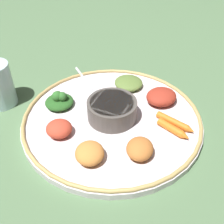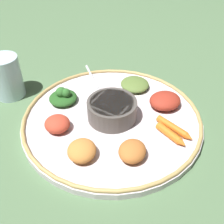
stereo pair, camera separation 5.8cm
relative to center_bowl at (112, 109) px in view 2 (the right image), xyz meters
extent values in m
plane|color=#4C6B47|center=(0.00, 0.00, -0.04)|extent=(2.40, 2.40, 0.00)
cylinder|color=silver|center=(0.00, 0.00, -0.03)|extent=(0.39, 0.39, 0.01)
torus|color=tan|center=(0.00, 0.00, -0.02)|extent=(0.38, 0.38, 0.01)
cylinder|color=#4C4742|center=(0.00, 0.00, 0.00)|extent=(0.11, 0.11, 0.04)
cylinder|color=#99471E|center=(0.00, 0.00, 0.02)|extent=(0.09, 0.09, 0.01)
ellipsoid|color=silver|center=(-0.09, 0.03, -0.02)|extent=(0.04, 0.03, 0.01)
cylinder|color=silver|center=(-0.16, 0.05, -0.02)|extent=(0.11, 0.04, 0.01)
ellipsoid|color=#23511E|center=(-0.11, -0.06, -0.01)|extent=(0.07, 0.07, 0.02)
sphere|color=#2D6628|center=(-0.11, -0.06, 0.00)|extent=(0.02, 0.02, 0.02)
sphere|color=#2D6628|center=(-0.12, -0.05, 0.00)|extent=(0.02, 0.02, 0.02)
sphere|color=#2D6628|center=(-0.10, -0.05, 0.00)|extent=(0.02, 0.02, 0.02)
cylinder|color=orange|center=(0.11, 0.06, -0.02)|extent=(0.06, 0.02, 0.02)
cone|color=orange|center=(0.15, 0.06, -0.02)|extent=(0.02, 0.01, 0.01)
cylinder|color=orange|center=(0.10, 0.08, -0.02)|extent=(0.07, 0.02, 0.01)
cone|color=orange|center=(0.15, 0.08, -0.02)|extent=(0.02, 0.01, 0.01)
ellipsoid|color=#567033|center=(-0.06, 0.11, -0.01)|extent=(0.08, 0.07, 0.02)
ellipsoid|color=#B73D28|center=(-0.04, -0.11, -0.01)|extent=(0.07, 0.07, 0.03)
ellipsoid|color=#B2662D|center=(0.11, -0.04, -0.01)|extent=(0.07, 0.07, 0.03)
ellipsoid|color=#C67A38|center=(0.06, -0.11, -0.01)|extent=(0.08, 0.08, 0.03)
ellipsoid|color=maroon|center=(0.04, 0.12, -0.01)|extent=(0.08, 0.08, 0.03)
cylinder|color=silver|center=(-0.23, -0.14, 0.01)|extent=(0.07, 0.07, 0.10)
cylinder|color=tan|center=(-0.23, -0.14, -0.02)|extent=(0.06, 0.06, 0.03)
camera|label=1|loc=(0.32, -0.31, 0.36)|focal=43.30mm
camera|label=2|loc=(0.35, -0.26, 0.36)|focal=43.30mm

